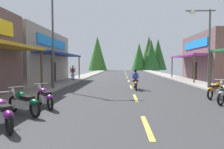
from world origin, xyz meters
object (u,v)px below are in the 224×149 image
Objects in this scene: motorcycle_parked_left_0 at (3,112)px; motorcycle_parked_left_2 at (45,97)px; motorcycle_parked_left_1 at (24,102)px; rider_cruising_lead at (135,81)px; pedestrian_by_shop at (73,72)px; streetlamp_right at (205,37)px; streetlamp_left at (57,30)px; motorcycle_parked_right_4 at (216,89)px.

motorcycle_parked_left_2 is at bearing -45.56° from motorcycle_parked_left_0.
rider_cruising_lead is at bearing -87.42° from motorcycle_parked_left_1.
rider_cruising_lead is at bearing -149.00° from pedestrian_by_shop.
streetlamp_right is 13.42m from motorcycle_parked_left_1.
motorcycle_parked_left_1 is (1.08, -7.30, -3.96)m from streetlamp_left.
motorcycle_parked_left_1 is at bearing 148.61° from rider_cruising_lead.
motorcycle_parked_left_0 is 2.84m from motorcycle_parked_left_2.
streetlamp_left is 3.76× the size of motorcycle_parked_left_1.
streetlamp_left is at bearing -25.02° from motorcycle_parked_left_2.
streetlamp_right is at bearing -130.73° from pedestrian_by_shop.
pedestrian_by_shop is at bearing 41.79° from rider_cruising_lead.
motorcycle_parked_right_4 is at bearing -146.26° from pedestrian_by_shop.
streetlamp_left is at bearing 174.55° from pedestrian_by_shop.
motorcycle_parked_right_4 is 5.59m from rider_cruising_lead.
motorcycle_parked_left_2 is at bearing -77.03° from streetlamp_left.
streetlamp_right reaches higher than motorcycle_parked_right_4.
streetlamp_left is at bearing 94.48° from rider_cruising_lead.
motorcycle_parked_right_4 is 0.75× the size of rider_cruising_lead.
streetlamp_left is 6.92m from rider_cruising_lead.
motorcycle_parked_left_0 is at bearing 129.65° from motorcycle_parked_left_1.
streetlamp_left is at bearing 118.74° from motorcycle_parked_right_4.
motorcycle_parked_right_4 is at bearing -109.26° from motorcycle_parked_left_2.
pedestrian_by_shop reaches higher than motorcycle_parked_left_1.
motorcycle_parked_left_1 and motorcycle_parked_left_2 have the same top height.
streetlamp_left is 3.23× the size of rider_cruising_lead.
streetlamp_left is 3.96× the size of motorcycle_parked_left_2.
motorcycle_parked_left_1 is at bearing -140.08° from streetlamp_right.
motorcycle_parked_left_0 is 0.77× the size of rider_cruising_lead.
pedestrian_by_shop is at bearing 150.43° from streetlamp_right.
streetlamp_right is at bearing -84.63° from rider_cruising_lead.
rider_cruising_lead is at bearing -68.37° from motorcycle_parked_left_0.
rider_cruising_lead is (-4.26, 3.62, 0.17)m from motorcycle_parked_right_4.
streetlamp_right is 12.44m from motorcycle_parked_left_2.
streetlamp_right reaches higher than pedestrian_by_shop.
motorcycle_parked_right_4 is 0.90× the size of pedestrian_by_shop.
streetlamp_left is at bearing -174.73° from streetlamp_right.
streetlamp_right is at bearing -106.48° from motorcycle_parked_left_1.
streetlamp_right is at bearing -91.68° from motorcycle_parked_left_2.
motorcycle_parked_left_2 is (-9.63, -7.07, -3.47)m from streetlamp_right.
streetlamp_right is (11.02, 1.02, -0.49)m from streetlamp_left.
motorcycle_parked_left_2 is at bearing 145.88° from rider_cruising_lead.
streetlamp_left is 9.82m from motorcycle_parked_left_0.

